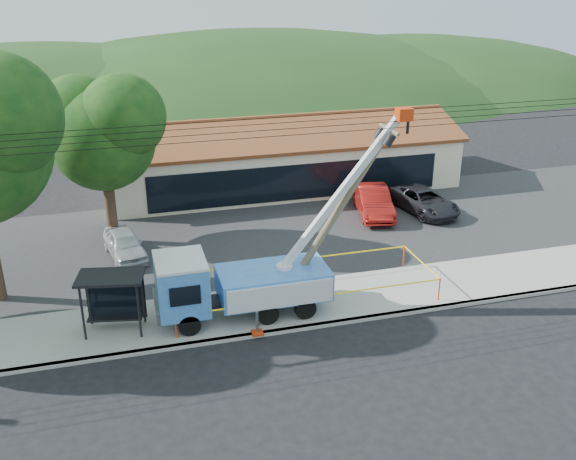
{
  "coord_description": "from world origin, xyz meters",
  "views": [
    {
      "loc": [
        -6.5,
        -19.29,
        13.86
      ],
      "look_at": [
        0.29,
        5.0,
        3.18
      ],
      "focal_mm": 40.0,
      "sensor_mm": 36.0,
      "label": 1
    }
  ],
  "objects_px": {
    "bus_shelter": "(112,289)",
    "car_red": "(372,216)",
    "utility_truck": "(239,282)",
    "car_silver": "(126,258)",
    "leaning_pole": "(343,203)",
    "car_dark": "(423,213)"
  },
  "relations": [
    {
      "from": "utility_truck",
      "to": "car_red",
      "type": "distance_m",
      "value": 13.57
    },
    {
      "from": "leaning_pole",
      "to": "bus_shelter",
      "type": "relative_size",
      "value": 2.96
    },
    {
      "from": "leaning_pole",
      "to": "car_dark",
      "type": "relative_size",
      "value": 1.66
    },
    {
      "from": "bus_shelter",
      "to": "leaning_pole",
      "type": "bearing_deg",
      "value": 10.49
    },
    {
      "from": "leaning_pole",
      "to": "car_red",
      "type": "relative_size",
      "value": 1.67
    },
    {
      "from": "leaning_pole",
      "to": "car_red",
      "type": "bearing_deg",
      "value": 59.64
    },
    {
      "from": "car_red",
      "to": "car_dark",
      "type": "bearing_deg",
      "value": 3.49
    },
    {
      "from": "bus_shelter",
      "to": "utility_truck",
      "type": "bearing_deg",
      "value": 8.16
    },
    {
      "from": "utility_truck",
      "to": "bus_shelter",
      "type": "height_order",
      "value": "utility_truck"
    },
    {
      "from": "utility_truck",
      "to": "car_silver",
      "type": "distance_m",
      "value": 8.53
    },
    {
      "from": "bus_shelter",
      "to": "car_silver",
      "type": "xyz_separation_m",
      "value": [
        0.65,
        6.91,
        -1.94
      ]
    },
    {
      "from": "utility_truck",
      "to": "car_dark",
      "type": "relative_size",
      "value": 2.12
    },
    {
      "from": "leaning_pole",
      "to": "car_red",
      "type": "distance_m",
      "value": 11.46
    },
    {
      "from": "leaning_pole",
      "to": "bus_shelter",
      "type": "xyz_separation_m",
      "value": [
        -9.49,
        0.08,
        -2.68
      ]
    },
    {
      "from": "bus_shelter",
      "to": "car_silver",
      "type": "height_order",
      "value": "bus_shelter"
    },
    {
      "from": "car_red",
      "to": "car_silver",
      "type": "bearing_deg",
      "value": -160.21
    },
    {
      "from": "leaning_pole",
      "to": "car_dark",
      "type": "distance_m",
      "value": 12.86
    },
    {
      "from": "utility_truck",
      "to": "car_silver",
      "type": "relative_size",
      "value": 2.66
    },
    {
      "from": "bus_shelter",
      "to": "car_red",
      "type": "height_order",
      "value": "bus_shelter"
    },
    {
      "from": "utility_truck",
      "to": "car_red",
      "type": "relative_size",
      "value": 2.13
    },
    {
      "from": "bus_shelter",
      "to": "car_dark",
      "type": "relative_size",
      "value": 0.56
    },
    {
      "from": "bus_shelter",
      "to": "car_red",
      "type": "relative_size",
      "value": 0.56
    }
  ]
}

